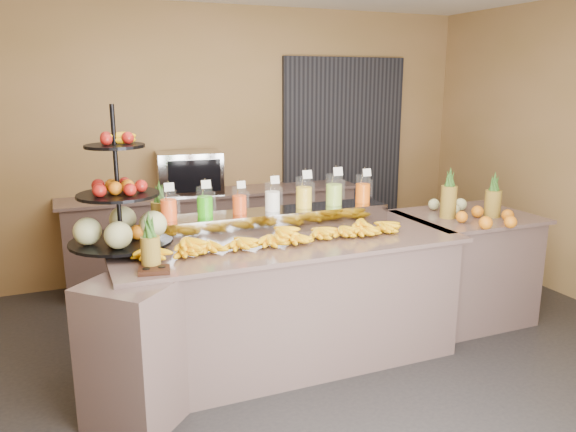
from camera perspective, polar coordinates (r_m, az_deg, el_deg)
ground at (r=4.13m, az=1.55°, el=-15.91°), size 6.00×6.00×0.00m
room_envelope at (r=4.40m, az=-0.28°, el=11.49°), size 6.04×5.02×2.82m
buffet_counter at (r=4.11m, az=-1.40°, el=-8.89°), size 2.75×1.25×0.93m
right_counter at (r=5.11m, az=17.41°, el=-4.94°), size 1.08×0.88×0.93m
back_ledge at (r=5.94m, az=-7.32°, el=-1.89°), size 3.10×0.55×0.93m
pitcher_tray at (r=4.26m, az=-1.58°, el=-0.42°), size 1.85×0.30×0.15m
juice_pitcher_orange_a at (r=4.02m, az=-12.04°, el=0.93°), size 0.12×0.12×0.28m
juice_pitcher_green at (r=4.07m, az=-8.44°, el=1.25°), size 0.12×0.12×0.29m
juice_pitcher_orange_b at (r=4.14m, az=-4.95°, el=1.44°), size 0.11×0.11×0.26m
juice_pitcher_milk at (r=4.22m, az=-1.60°, el=1.83°), size 0.12×0.12×0.28m
juice_pitcher_lemon at (r=4.32m, az=1.63°, el=2.22°), size 0.13×0.13×0.31m
juice_pitcher_lime at (r=4.43m, az=4.70°, el=2.50°), size 0.13×0.14×0.32m
juice_pitcher_orange_c at (r=4.56m, az=7.61°, el=2.61°), size 0.12×0.13×0.29m
banana_heap at (r=3.91m, az=-0.92°, el=-1.93°), size 1.94×0.18×0.16m
fruit_stand at (r=3.90m, az=-16.04°, el=0.25°), size 0.87×0.87×0.96m
condiment_caddy at (r=3.42m, az=-13.44°, el=-5.37°), size 0.20×0.17×0.03m
pineapple_left_a at (r=3.47m, az=-13.80°, el=-3.15°), size 0.12×0.12×0.36m
pineapple_left_b at (r=4.21m, az=-12.81°, el=0.14°), size 0.13×0.13×0.41m
right_fruit_pile at (r=4.80m, az=18.69°, el=0.57°), size 0.51×0.48×0.27m
oven_warmer at (r=5.74m, az=-10.00°, el=4.36°), size 0.67×0.50×0.42m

